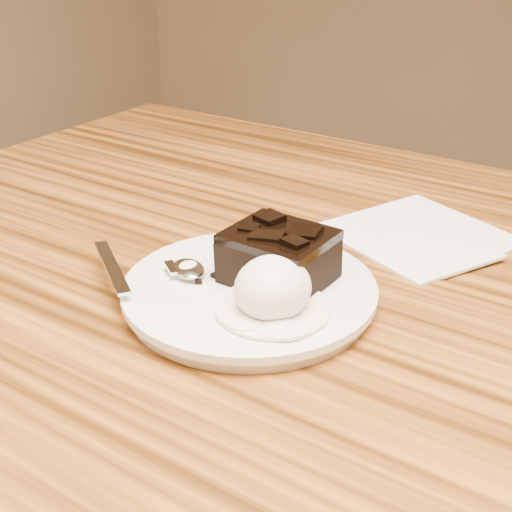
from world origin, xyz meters
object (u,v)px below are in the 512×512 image
Objects in this scene: ice_cream_scoop at (273,288)px; brownie at (279,260)px; napkin at (418,233)px; plate at (249,294)px; spoon at (188,271)px.

brownie is at bearing 117.19° from ice_cream_scoop.
brownie reaches higher than napkin.
ice_cream_scoop is (0.04, -0.02, 0.03)m from plate.
brownie reaches higher than plate.
plate is 0.04m from brownie.
brownie is (0.02, 0.02, 0.03)m from plate.
ice_cream_scoop reaches higher than spoon.
plate is 3.42× the size of ice_cream_scoop.
spoon reaches higher than napkin.
plate is at bearing 147.56° from ice_cream_scoop.
plate is at bearing -107.96° from napkin.
ice_cream_scoop is at bearing -32.44° from plate.
ice_cream_scoop is 0.40× the size of napkin.
plate is 0.05m from ice_cream_scoop.
ice_cream_scoop is at bearing -96.81° from napkin.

